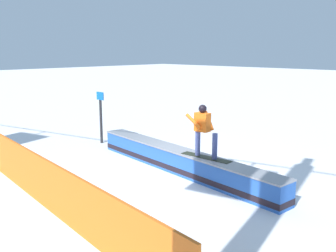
% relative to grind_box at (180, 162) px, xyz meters
% --- Properties ---
extents(ground_plane, '(120.00, 120.00, 0.00)m').
position_rel_grind_box_xyz_m(ground_plane, '(0.00, 0.00, -0.31)').
color(ground_plane, white).
extents(grind_box, '(7.27, 1.44, 0.68)m').
position_rel_grind_box_xyz_m(grind_box, '(0.00, 0.00, 0.00)').
color(grind_box, blue).
rests_on(grind_box, ground_plane).
extents(snowboarder, '(1.53, 0.46, 1.44)m').
position_rel_grind_box_xyz_m(snowboarder, '(-0.95, 0.12, 1.16)').
color(snowboarder, black).
rests_on(snowboarder, grind_box).
extents(safety_fence, '(8.93, 1.03, 1.18)m').
position_rel_grind_box_xyz_m(safety_fence, '(0.00, 4.09, 0.28)').
color(safety_fence, orange).
rests_on(safety_fence, ground_plane).
extents(trail_marker, '(0.40, 0.10, 1.98)m').
position_rel_grind_box_xyz_m(trail_marker, '(4.60, -0.53, 0.75)').
color(trail_marker, '#262628').
rests_on(trail_marker, ground_plane).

